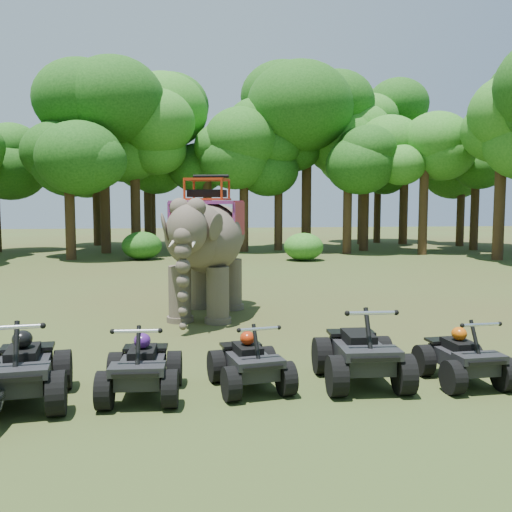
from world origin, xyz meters
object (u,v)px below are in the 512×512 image
object	(u,v)px
elephant	(207,246)
atv_2	(250,354)
atv_1	(141,359)
atv_0	(21,360)
atv_3	(361,344)
atv_4	(463,350)

from	to	relation	value
elephant	atv_2	world-z (taller)	elephant
atv_1	atv_0	bearing A→B (deg)	-173.09
atv_0	atv_3	size ratio (longest dim) A/B	0.99
atv_1	atv_2	bearing A→B (deg)	8.58
atv_3	atv_1	bearing A→B (deg)	-174.46
atv_0	atv_1	world-z (taller)	atv_0
atv_2	atv_3	size ratio (longest dim) A/B	0.83
atv_3	atv_2	bearing A→B (deg)	-177.04
elephant	atv_2	bearing A→B (deg)	-70.21
atv_4	atv_2	bearing A→B (deg)	173.95
atv_0	atv_1	size ratio (longest dim) A/B	1.13
elephant	atv_0	world-z (taller)	elephant
atv_2	atv_4	distance (m)	3.64
elephant	atv_4	bearing A→B (deg)	-41.71
atv_3	atv_4	distance (m)	1.75
atv_1	atv_2	xyz separation A→B (m)	(1.75, 0.17, -0.04)
elephant	atv_1	bearing A→B (deg)	-85.88
elephant	atv_0	xyz separation A→B (m)	(-3.11, -6.51, -1.21)
elephant	atv_3	size ratio (longest dim) A/B	2.42
atv_1	atv_4	bearing A→B (deg)	2.76
atv_2	atv_3	world-z (taller)	atv_3
atv_0	atv_1	bearing A→B (deg)	-2.87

